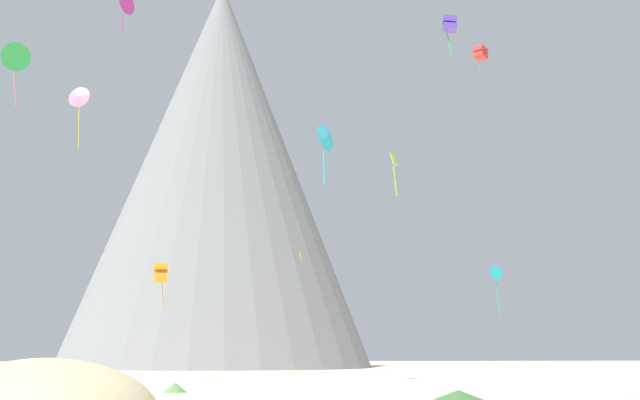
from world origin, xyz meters
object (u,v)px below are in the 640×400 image
object	(u,v)px
bush_near_left	(120,380)
kite_lime_mid	(394,166)
kite_pink_high	(79,98)
bush_ridge_crest	(175,388)
kite_red_high	(480,53)
bush_low_patch	(535,384)
kite_gold_low	(300,256)
rock_massif	(209,195)
kite_magenta_high	(126,4)
kite_orange_low	(161,273)
kite_indigo_mid	(450,24)
kite_cyan_mid	(327,138)
kite_teal_low	(496,275)
bush_mid_center	(458,395)
kite_green_high	(16,57)

from	to	relation	value
bush_near_left	kite_lime_mid	distance (m)	22.45
kite_pink_high	kite_lime_mid	xyz separation A→B (m)	(25.87, -33.97, -13.87)
bush_ridge_crest	kite_red_high	world-z (taller)	kite_red_high
bush_near_left	kite_pink_high	xyz separation A→B (m)	(-8.52, 29.82, 27.48)
bush_low_patch	kite_gold_low	bearing A→B (deg)	103.02
rock_massif	kite_lime_mid	bearing A→B (deg)	-80.65
rock_massif	kite_magenta_high	size ratio (longest dim) A/B	13.83
kite_magenta_high	kite_red_high	size ratio (longest dim) A/B	1.47
kite_orange_low	kite_pink_high	bearing A→B (deg)	-34.69
bush_near_left	kite_lime_mid	bearing A→B (deg)	-13.46
kite_indigo_mid	kite_cyan_mid	world-z (taller)	kite_indigo_mid
kite_pink_high	kite_teal_low	size ratio (longest dim) A/B	1.16
kite_teal_low	kite_indigo_mid	xyz separation A→B (m)	(-14.42, -35.65, 15.06)
bush_mid_center	kite_green_high	size ratio (longest dim) A/B	0.41
bush_ridge_crest	kite_indigo_mid	bearing A→B (deg)	24.15
kite_pink_high	kite_indigo_mid	world-z (taller)	kite_pink_high
kite_indigo_mid	kite_orange_low	xyz separation A→B (m)	(-21.92, 23.46, -16.36)
kite_magenta_high	kite_orange_low	bearing A→B (deg)	95.96
kite_green_high	kite_gold_low	world-z (taller)	kite_green_high
bush_mid_center	kite_pink_high	size ratio (longest dim) A/B	0.37
kite_teal_low	kite_gold_low	distance (m)	22.13
kite_indigo_mid	rock_massif	bearing A→B (deg)	24.44
kite_teal_low	kite_orange_low	size ratio (longest dim) A/B	1.30
kite_indigo_mid	bush_ridge_crest	bearing A→B (deg)	124.73
bush_mid_center	kite_gold_low	world-z (taller)	kite_gold_low
bush_low_patch	bush_near_left	bearing A→B (deg)	165.66
kite_red_high	kite_cyan_mid	xyz separation A→B (m)	(-20.87, -32.88, -18.32)
kite_orange_low	bush_mid_center	bearing A→B (deg)	109.32
kite_magenta_high	kite_cyan_mid	distance (m)	40.34
kite_gold_low	kite_cyan_mid	bearing A→B (deg)	7.70
kite_cyan_mid	kite_teal_low	bearing A→B (deg)	8.28
kite_magenta_high	kite_lime_mid	distance (m)	43.74
bush_low_patch	rock_massif	xyz separation A→B (m)	(-21.04, 81.68, 25.91)
bush_ridge_crest	kite_orange_low	distance (m)	33.33
kite_magenta_high	kite_pink_high	bearing A→B (deg)	-91.22
kite_pink_high	kite_teal_low	xyz separation A→B (m)	(45.58, 6.56, -17.11)
bush_mid_center	kite_orange_low	world-z (taller)	kite_orange_low
kite_green_high	kite_teal_low	distance (m)	55.26
rock_massif	kite_pink_high	world-z (taller)	rock_massif
bush_near_left	kite_magenta_high	bearing A→B (deg)	98.08
bush_ridge_crest	kite_gold_low	distance (m)	48.49
kite_green_high	kite_gold_low	size ratio (longest dim) A/B	4.46
bush_mid_center	kite_pink_high	bearing A→B (deg)	119.49
kite_cyan_mid	kite_gold_low	bearing A→B (deg)	36.51
kite_cyan_mid	rock_massif	bearing A→B (deg)	45.68
kite_pink_high	kite_teal_low	world-z (taller)	kite_pink_high
bush_mid_center	kite_orange_low	xyz separation A→B (m)	(-17.04, 40.85, 9.33)
bush_low_patch	bush_ridge_crest	xyz separation A→B (m)	(-21.40, -1.20, -0.07)
bush_low_patch	kite_pink_high	xyz separation A→B (m)	(-33.83, 36.29, 27.63)
bush_mid_center	kite_red_high	world-z (taller)	kite_red_high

